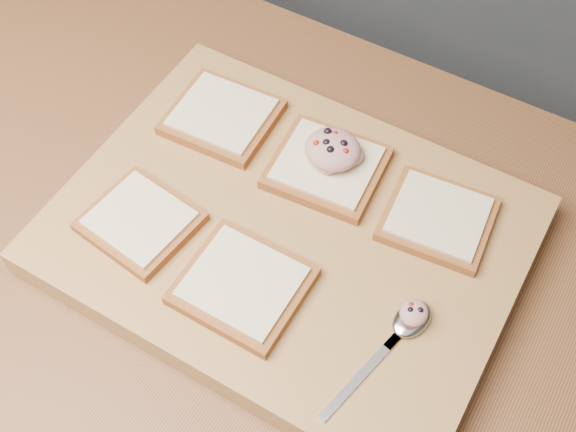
% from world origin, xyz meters
% --- Properties ---
extents(island_counter, '(2.00, 0.80, 0.90)m').
position_xyz_m(island_counter, '(0.00, 0.00, 0.45)').
color(island_counter, slate).
rests_on(island_counter, ground).
extents(cutting_board, '(0.53, 0.40, 0.04)m').
position_xyz_m(cutting_board, '(-0.00, 0.03, 0.92)').
color(cutting_board, '#A78547').
rests_on(cutting_board, island_counter).
extents(bread_far_left, '(0.14, 0.13, 0.02)m').
position_xyz_m(bread_far_left, '(-0.16, 0.13, 0.95)').
color(bread_far_left, '#955526').
rests_on(bread_far_left, cutting_board).
extents(bread_far_center, '(0.14, 0.13, 0.02)m').
position_xyz_m(bread_far_center, '(-0.00, 0.13, 0.95)').
color(bread_far_center, '#955526').
rests_on(bread_far_center, cutting_board).
extents(bread_far_right, '(0.13, 0.12, 0.02)m').
position_xyz_m(bread_far_right, '(0.15, 0.12, 0.95)').
color(bread_far_right, '#955526').
rests_on(bread_far_right, cutting_board).
extents(bread_near_left, '(0.13, 0.12, 0.02)m').
position_xyz_m(bread_near_left, '(-0.15, -0.05, 0.95)').
color(bread_near_left, '#955526').
rests_on(bread_near_left, cutting_board).
extents(bread_near_center, '(0.13, 0.12, 0.02)m').
position_xyz_m(bread_near_center, '(-0.00, -0.06, 0.95)').
color(bread_near_center, '#955526').
rests_on(bread_near_center, cutting_board).
extents(tuna_salad_dollop, '(0.07, 0.06, 0.03)m').
position_xyz_m(tuna_salad_dollop, '(0.00, 0.13, 0.98)').
color(tuna_salad_dollop, tan).
rests_on(tuna_salad_dollop, bread_far_center).
extents(spoon, '(0.06, 0.17, 0.01)m').
position_xyz_m(spoon, '(0.17, -0.02, 0.95)').
color(spoon, silver).
rests_on(spoon, cutting_board).
extents(spoon_salad, '(0.03, 0.03, 0.02)m').
position_xyz_m(spoon_salad, '(0.18, -0.01, 0.96)').
color(spoon_salad, tan).
rests_on(spoon_salad, spoon).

